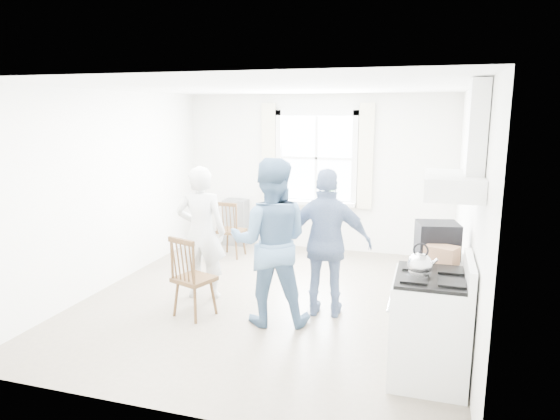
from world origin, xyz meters
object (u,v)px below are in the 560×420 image
object	(u,v)px
stereo_stack	(437,240)
person_left	(201,233)
low_cabinet	(438,302)
windsor_chair_b	(187,269)
person_right	(327,244)
windsor_chair_a	(228,224)
person_mid	(270,242)
gas_stove	(430,326)

from	to	relation	value
stereo_stack	person_left	size ratio (longest dim) A/B	0.27
low_cabinet	windsor_chair_b	size ratio (longest dim) A/B	0.94
person_right	low_cabinet	bearing A→B (deg)	156.03
windsor_chair_a	person_mid	size ratio (longest dim) A/B	0.50
person_left	person_right	distance (m)	1.62
windsor_chair_a	gas_stove	bearing A→B (deg)	-42.71
windsor_chair_a	windsor_chair_b	xyz separation A→B (m)	(0.47, -2.33, 0.02)
gas_stove	windsor_chair_b	xyz separation A→B (m)	(-2.64, 0.54, 0.10)
low_cabinet	windsor_chair_a	bearing A→B (deg)	145.68
low_cabinet	person_right	bearing A→B (deg)	161.71
windsor_chair_b	windsor_chair_a	bearing A→B (deg)	101.46
low_cabinet	person_left	distance (m)	2.91
windsor_chair_b	person_left	world-z (taller)	person_left
person_mid	gas_stove	bearing A→B (deg)	143.09
windsor_chair_a	stereo_stack	bearing A→B (deg)	-33.90
stereo_stack	windsor_chair_a	size ratio (longest dim) A/B	0.50
stereo_stack	windsor_chair_a	world-z (taller)	stereo_stack
windsor_chair_b	person_right	bearing A→B (deg)	20.70
gas_stove	person_right	world-z (taller)	person_right
stereo_stack	person_right	size ratio (longest dim) A/B	0.27
person_mid	person_left	bearing A→B (deg)	-37.97
gas_stove	low_cabinet	world-z (taller)	gas_stove
person_left	person_mid	distance (m)	1.17
windsor_chair_a	person_right	bearing A→B (deg)	-42.06
windsor_chair_b	person_mid	bearing A→B (deg)	11.44
windsor_chair_b	person_mid	size ratio (longest dim) A/B	0.52
windsor_chair_a	person_right	distance (m)	2.65
windsor_chair_a	person_right	world-z (taller)	person_right
gas_stove	low_cabinet	bearing A→B (deg)	84.32
gas_stove	person_right	distance (m)	1.64
person_mid	windsor_chair_a	bearing A→B (deg)	-70.59
gas_stove	stereo_stack	distance (m)	0.97
low_cabinet	person_right	world-z (taller)	person_right
gas_stove	person_mid	bearing A→B (deg)	156.88
low_cabinet	windsor_chair_a	distance (m)	3.85
gas_stove	windsor_chair_a	world-z (taller)	gas_stove
person_mid	stereo_stack	bearing A→B (deg)	167.30
person_right	person_mid	bearing A→B (deg)	28.16
person_left	person_mid	xyz separation A→B (m)	(1.06, -0.48, 0.09)
stereo_stack	windsor_chair_a	bearing A→B (deg)	146.10
stereo_stack	person_right	bearing A→B (deg)	163.87
windsor_chair_b	person_right	world-z (taller)	person_right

